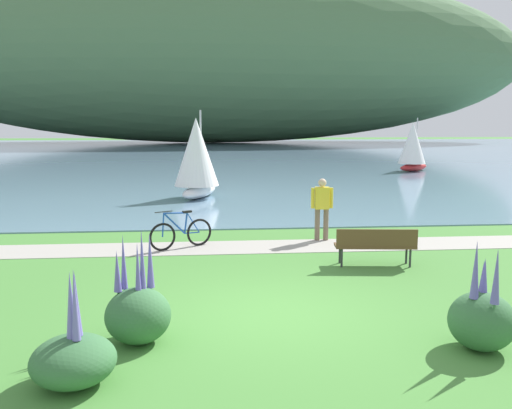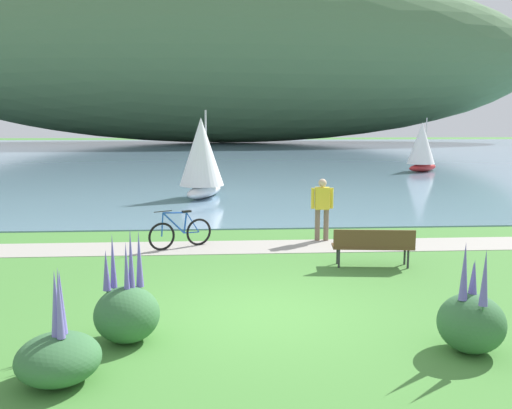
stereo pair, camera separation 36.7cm
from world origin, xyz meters
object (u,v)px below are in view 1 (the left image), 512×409
person_at_shoreline (322,205)px  bicycle_leaning_near_bench (181,233)px  park_bench_near_camera (376,244)px  sailboat_mid_bay (413,146)px  sailboat_nearest_to_shore (197,157)px

person_at_shoreline → bicycle_leaning_near_bench: bearing=-171.1°
park_bench_near_camera → sailboat_mid_bay: (9.41, 22.34, 1.13)m
sailboat_mid_bay → park_bench_near_camera: bearing=-112.8°
person_at_shoreline → sailboat_nearest_to_shore: 9.09m
bicycle_leaning_near_bench → sailboat_nearest_to_shore: 9.03m
person_at_shoreline → sailboat_nearest_to_shore: sailboat_nearest_to_shore is taller
person_at_shoreline → sailboat_nearest_to_shore: (-3.54, 8.33, 0.79)m
sailboat_nearest_to_shore → sailboat_mid_bay: bearing=39.6°
park_bench_near_camera → bicycle_leaning_near_bench: (-4.45, 2.15, -0.12)m
person_at_shoreline → sailboat_nearest_to_shore: bearing=113.0°
park_bench_near_camera → bicycle_leaning_near_bench: size_ratio=1.17×
bicycle_leaning_near_bench → sailboat_nearest_to_shore: size_ratio=0.43×
bicycle_leaning_near_bench → sailboat_nearest_to_shore: (0.25, 8.93, 1.37)m
bicycle_leaning_near_bench → person_at_shoreline: person_at_shoreline is taller
sailboat_nearest_to_shore → park_bench_near_camera: bearing=-69.2°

